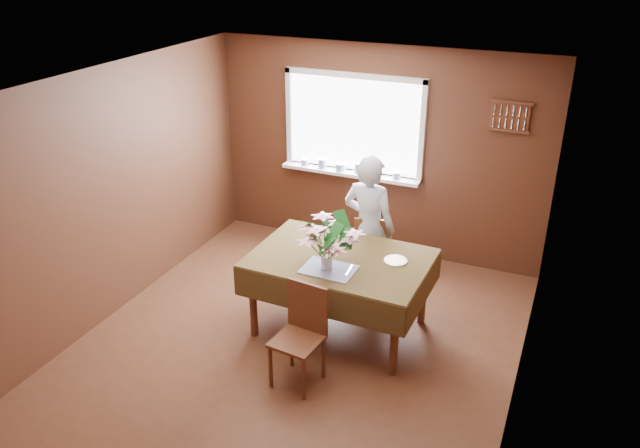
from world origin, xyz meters
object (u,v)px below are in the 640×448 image
at_px(dining_table, 340,266).
at_px(flower_bouquet, 327,240).
at_px(chair_far, 373,250).
at_px(seated_woman, 369,227).
at_px(chair_near, 302,330).

relative_size(dining_table, flower_bouquet, 3.22).
xyz_separation_m(chair_far, seated_woman, (-0.03, -0.07, 0.30)).
height_order(chair_far, chair_near, chair_near).
height_order(chair_near, seated_woman, seated_woman).
bearing_deg(seated_woman, dining_table, 95.47).
distance_m(chair_near, seated_woman, 1.62).
relative_size(dining_table, seated_woman, 1.07).
relative_size(chair_far, chair_near, 0.99).
bearing_deg(flower_bouquet, dining_table, 82.94).
xyz_separation_m(dining_table, chair_far, (0.05, 0.84, -0.21)).
bearing_deg(chair_near, chair_far, 94.12).
relative_size(chair_near, flower_bouquet, 1.73).
bearing_deg(chair_far, chair_near, 74.30).
height_order(chair_far, flower_bouquet, flower_bouquet).
relative_size(chair_far, seated_woman, 0.57).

